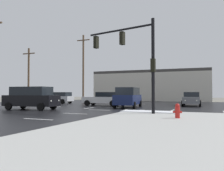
# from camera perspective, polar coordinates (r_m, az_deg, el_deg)

# --- Properties ---
(ground_plane) EXTENTS (120.00, 120.00, 0.00)m
(ground_plane) POSITION_cam_1_polar(r_m,az_deg,el_deg) (23.09, -0.95, -5.48)
(ground_plane) COLOR slate
(road_asphalt) EXTENTS (44.00, 44.00, 0.02)m
(road_asphalt) POSITION_cam_1_polar(r_m,az_deg,el_deg) (23.09, -0.95, -5.46)
(road_asphalt) COLOR black
(road_asphalt) RESTS_ON ground_plane
(snow_strip_curbside) EXTENTS (4.00, 1.60, 0.06)m
(snow_strip_curbside) POSITION_cam_1_polar(r_m,az_deg,el_deg) (17.70, 8.89, -6.06)
(snow_strip_curbside) COLOR white
(snow_strip_curbside) RESTS_ON sidewalk_corner
(lane_markings) EXTENTS (36.15, 36.15, 0.01)m
(lane_markings) POSITION_cam_1_polar(r_m,az_deg,el_deg) (21.36, 0.56, -5.73)
(lane_markings) COLOR silver
(lane_markings) RESTS_ON road_asphalt
(traffic_signal_mast) EXTENTS (5.45, 1.49, 6.37)m
(traffic_signal_mast) POSITION_cam_1_polar(r_m,az_deg,el_deg) (17.31, 5.14, 7.81)
(traffic_signal_mast) COLOR black
(traffic_signal_mast) RESTS_ON sidewalk_corner
(fire_hydrant) EXTENTS (0.48, 0.26, 0.79)m
(fire_hydrant) POSITION_cam_1_polar(r_m,az_deg,el_deg) (13.78, 15.10, -5.74)
(fire_hydrant) COLOR red
(fire_hydrant) RESTS_ON sidewalk_corner
(strip_building_background) EXTENTS (21.34, 8.00, 5.64)m
(strip_building_background) POSITION_cam_1_polar(r_m,az_deg,el_deg) (47.51, 9.45, -0.12)
(strip_building_background) COLOR beige
(strip_building_background) RESTS_ON ground_plane
(suv_navy) EXTENTS (2.55, 4.98, 2.03)m
(suv_navy) POSITION_cam_1_polar(r_m,az_deg,el_deg) (24.75, 3.79, -2.70)
(suv_navy) COLOR #141E47
(suv_navy) RESTS_ON road_asphalt
(sedan_silver) EXTENTS (4.54, 2.03, 1.58)m
(sedan_silver) POSITION_cam_1_polar(r_m,az_deg,el_deg) (34.97, -12.52, -2.76)
(sedan_silver) COLOR #B7BABF
(sedan_silver) RESTS_ON road_asphalt
(sedan_white) EXTENTS (4.64, 2.30, 1.58)m
(sedan_white) POSITION_cam_1_polar(r_m,az_deg,el_deg) (28.23, -1.91, -3.06)
(sedan_white) COLOR white
(sedan_white) RESTS_ON road_asphalt
(suv_black) EXTENTS (4.95, 2.47, 2.03)m
(suv_black) POSITION_cam_1_polar(r_m,az_deg,el_deg) (22.83, -18.37, -2.70)
(suv_black) COLOR black
(suv_black) RESTS_ON road_asphalt
(sedan_grey) EXTENTS (2.17, 4.60, 1.58)m
(sedan_grey) POSITION_cam_1_polar(r_m,az_deg,el_deg) (29.26, 18.17, -2.93)
(sedan_grey) COLOR slate
(sedan_grey) RESTS_ON road_asphalt
(utility_pole_far) EXTENTS (2.20, 0.28, 8.22)m
(utility_pole_far) POSITION_cam_1_polar(r_m,az_deg,el_deg) (38.60, -18.96, 2.54)
(utility_pole_far) COLOR brown
(utility_pole_far) RESTS_ON ground_plane
(utility_pole_distant) EXTENTS (2.20, 0.28, 10.61)m
(utility_pole_distant) POSITION_cam_1_polar(r_m,az_deg,el_deg) (38.49, -6.75, 4.27)
(utility_pole_distant) COLOR brown
(utility_pole_distant) RESTS_ON ground_plane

